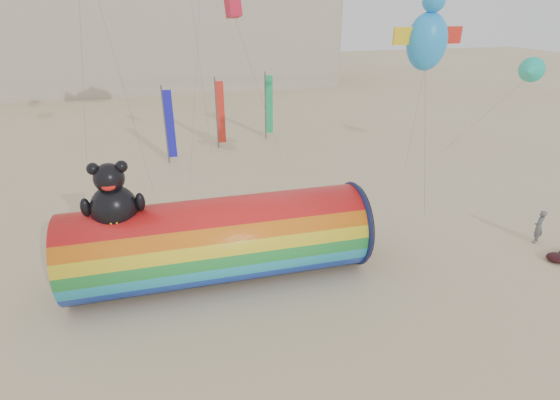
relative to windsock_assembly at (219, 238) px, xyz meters
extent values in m
plane|color=#CCB58C|center=(2.29, -0.06, -1.74)|extent=(160.00, 160.00, 0.00)
cube|color=#B7AD99|center=(-9.71, 45.94, 8.26)|extent=(60.00, 15.00, 20.00)
cylinder|color=red|center=(0.01, 0.00, -0.09)|extent=(11.34, 3.31, 3.31)
torus|color=#0F1438|center=(5.57, 0.00, -0.09)|extent=(0.23, 3.47, 3.47)
cylinder|color=black|center=(5.70, 0.00, -0.09)|extent=(0.06, 3.28, 3.28)
ellipsoid|color=black|center=(-3.58, 0.00, 1.71)|extent=(1.62, 1.45, 1.70)
ellipsoid|color=yellow|center=(-3.58, -0.52, 1.61)|extent=(0.83, 0.36, 0.73)
sphere|color=black|center=(-3.58, 0.00, 2.84)|extent=(1.04, 1.04, 1.04)
sphere|color=black|center=(-4.03, 0.00, 3.22)|extent=(0.42, 0.42, 0.42)
sphere|color=black|center=(-3.13, 0.00, 3.22)|extent=(0.42, 0.42, 0.42)
ellipsoid|color=red|center=(-3.58, -0.42, 2.70)|extent=(0.46, 0.17, 0.29)
ellipsoid|color=black|center=(-4.48, -0.09, 1.90)|extent=(0.34, 0.34, 0.68)
ellipsoid|color=black|center=(-2.68, -0.09, 1.90)|extent=(0.34, 0.34, 0.68)
imported|color=#575A5E|center=(14.24, -0.93, -0.95)|extent=(0.69, 0.63, 1.59)
ellipsoid|color=#390A0D|center=(13.90, -2.49, -1.58)|extent=(0.91, 0.77, 0.32)
cylinder|color=#59595E|center=(-1.62, 14.40, 0.86)|extent=(0.10, 0.10, 5.20)
cube|color=#1C1AC4|center=(-1.31, 14.40, 0.91)|extent=(0.56, 0.06, 4.50)
cylinder|color=#59595E|center=(2.08, 16.92, 0.86)|extent=(0.10, 0.10, 5.20)
cube|color=red|center=(2.39, 16.92, 0.91)|extent=(0.56, 0.06, 4.50)
cylinder|color=#59595E|center=(6.12, 18.58, 0.86)|extent=(0.10, 0.10, 5.20)
cube|color=#19A85C|center=(6.43, 18.58, 0.91)|extent=(0.56, 0.06, 4.50)
ellipsoid|color=#2197F0|center=(8.37, 0.75, 6.91)|extent=(1.60, 1.24, 2.13)
cone|color=#17BFA1|center=(18.44, 6.00, 4.76)|extent=(1.40, 1.40, 1.26)
cube|color=red|center=(2.25, 8.43, 8.08)|extent=(0.63, 0.63, 1.00)
camera|label=1|loc=(-1.47, -14.76, 8.29)|focal=28.00mm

